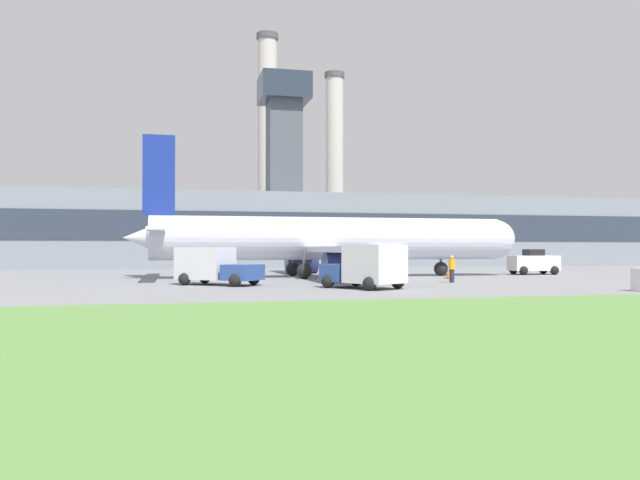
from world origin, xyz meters
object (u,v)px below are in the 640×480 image
object	(u,v)px
ground_crew_person	(452,269)
pushback_tug	(534,263)
airplane	(327,240)
baggage_truck	(214,266)
fuel_truck	(367,267)

from	to	relation	value
ground_crew_person	pushback_tug	bearing A→B (deg)	39.32
airplane	pushback_tug	bearing A→B (deg)	1.84
pushback_tug	airplane	bearing A→B (deg)	-178.16
pushback_tug	ground_crew_person	bearing A→B (deg)	-140.68
airplane	ground_crew_person	xyz separation A→B (m)	(5.69, -8.73, -1.83)
pushback_tug	baggage_truck	world-z (taller)	baggage_truck
pushback_tug	fuel_truck	distance (m)	22.56
pushback_tug	ground_crew_person	world-z (taller)	pushback_tug
airplane	fuel_truck	distance (m)	13.13
pushback_tug	ground_crew_person	distance (m)	14.64
fuel_truck	ground_crew_person	world-z (taller)	fuel_truck
airplane	ground_crew_person	distance (m)	10.58
baggage_truck	pushback_tug	bearing A→B (deg)	18.28
airplane	ground_crew_person	world-z (taller)	airplane
baggage_truck	ground_crew_person	distance (m)	14.28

